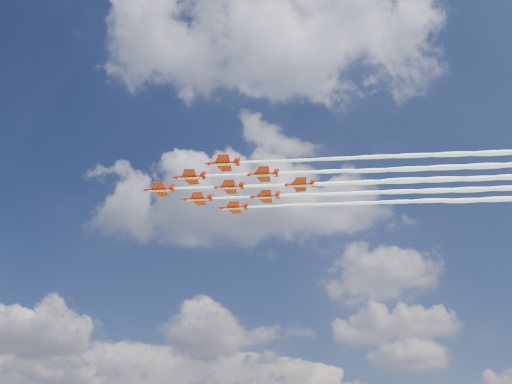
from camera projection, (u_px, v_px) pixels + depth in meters
jet_lead at (312, 184)px, 149.49m from camera, size 99.60×9.98×2.57m
jet_row2_port at (350, 171)px, 142.95m from camera, size 99.60×9.98×2.57m
jet_row2_starb at (346, 194)px, 154.71m from camera, size 99.60×9.98×2.57m
jet_row3_port at (391, 157)px, 136.42m from camera, size 99.60×9.98×2.57m
jet_row3_centre at (384, 182)px, 148.17m from camera, size 99.60×9.98×2.57m
jet_row3_starb at (377, 203)px, 159.93m from camera, size 99.60×9.98×2.57m
jet_row4_port at (426, 168)px, 141.64m from camera, size 99.60×9.98×2.57m
jet_row4_starb at (416, 191)px, 153.39m from camera, size 99.60×9.98×2.57m
jet_tail at (457, 179)px, 146.86m from camera, size 99.60×9.98×2.57m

